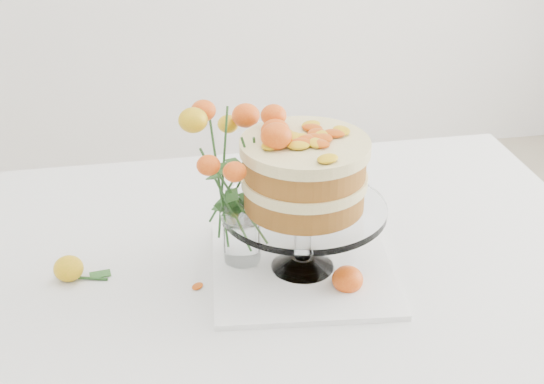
{
  "coord_description": "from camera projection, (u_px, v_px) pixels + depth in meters",
  "views": [
    {
      "loc": [
        -0.19,
        -1.24,
        1.56
      ],
      "look_at": [
        0.03,
        -0.06,
        0.92
      ],
      "focal_mm": 50.0,
      "sensor_mm": 36.0,
      "label": 1
    }
  ],
  "objects": [
    {
      "name": "stray_petal_b",
      "position": [
        255.0,
        293.0,
        1.36
      ],
      "size": [
        0.03,
        0.02,
        0.0
      ],
      "primitive_type": "ellipsoid",
      "color": "gold",
      "rests_on": "table"
    },
    {
      "name": "loose_rose_far",
      "position": [
        348.0,
        280.0,
        1.36
      ],
      "size": [
        0.1,
        0.06,
        0.05
      ],
      "rotation": [
        0.0,
        0.0,
        0.17
      ],
      "color": "red",
      "rests_on": "table"
    },
    {
      "name": "stray_petal_a",
      "position": [
        197.0,
        286.0,
        1.38
      ],
      "size": [
        0.03,
        0.02,
        0.0
      ],
      "primitive_type": "ellipsoid",
      "color": "gold",
      "rests_on": "table"
    },
    {
      "name": "napkin",
      "position": [
        302.0,
        269.0,
        1.42
      ],
      "size": [
        0.37,
        0.37,
        0.01
      ],
      "primitive_type": "cube",
      "rotation": [
        0.0,
        0.0,
        -0.1
      ],
      "color": "white",
      "rests_on": "table"
    },
    {
      "name": "cake_stand",
      "position": [
        304.0,
        181.0,
        1.34
      ],
      "size": [
        0.3,
        0.3,
        0.27
      ],
      "rotation": [
        0.0,
        0.0,
        0.3
      ],
      "color": "white",
      "rests_on": "napkin"
    },
    {
      "name": "loose_rose_near",
      "position": [
        69.0,
        269.0,
        1.39
      ],
      "size": [
        0.1,
        0.06,
        0.05
      ],
      "rotation": [
        0.0,
        0.0,
        -0.28
      ],
      "color": "#EDA514",
      "rests_on": "table"
    },
    {
      "name": "rose_vase",
      "position": [
        240.0,
        165.0,
        1.35
      ],
      "size": [
        0.28,
        0.28,
        0.36
      ],
      "rotation": [
        0.0,
        0.0,
        -0.26
      ],
      "color": "white",
      "rests_on": "table"
    },
    {
      "name": "table",
      "position": [
        254.0,
        286.0,
        1.52
      ],
      "size": [
        1.43,
        0.93,
        0.76
      ],
      "color": "tan",
      "rests_on": "ground"
    },
    {
      "name": "stray_petal_c",
      "position": [
        281.0,
        304.0,
        1.33
      ],
      "size": [
        0.03,
        0.02,
        0.0
      ],
      "primitive_type": "ellipsoid",
      "color": "gold",
      "rests_on": "table"
    }
  ]
}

